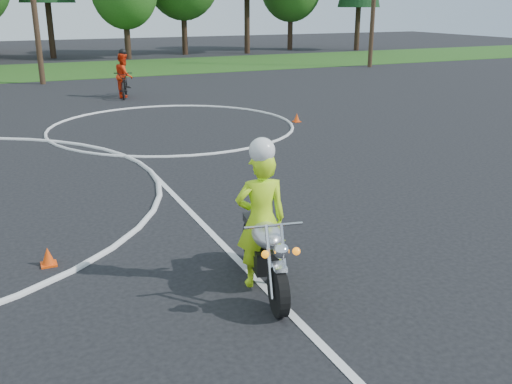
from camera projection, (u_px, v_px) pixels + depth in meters
name	position (u px, v px, depth m)	size (l,w,h in m)	color
primary_motorcycle	(265.00, 251.00, 8.04)	(0.89, 2.24, 1.19)	black
rider_primary_grp	(261.00, 216.00, 8.01)	(0.81, 0.61, 2.20)	#C4FF1A
rider_second_grp	(124.00, 80.00, 24.71)	(1.31, 2.29, 2.09)	black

